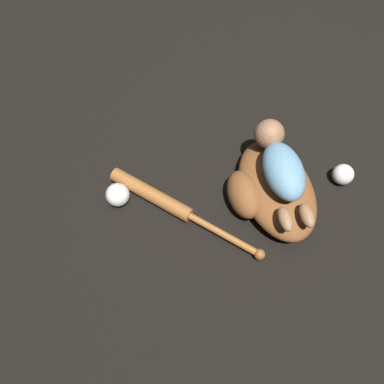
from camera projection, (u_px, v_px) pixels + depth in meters
name	position (u px, v px, depth m)	size (l,w,h in m)	color
ground_plane	(278.00, 195.00, 1.21)	(6.00, 6.00, 0.00)	black
baseball_glove	(271.00, 189.00, 1.16)	(0.40, 0.31, 0.11)	brown
baby_figure	(280.00, 164.00, 1.09)	(0.36, 0.17, 0.09)	#6693B2
baseball_bat	(165.00, 202.00, 1.17)	(0.47, 0.32, 0.05)	#9E602D
baseball	(118.00, 195.00, 1.17)	(0.07, 0.07, 0.07)	white
baseball_spare	(343.00, 174.00, 1.21)	(0.07, 0.07, 0.07)	white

